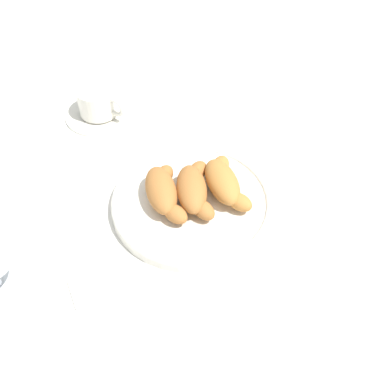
{
  "coord_description": "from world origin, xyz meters",
  "views": [
    {
      "loc": [
        0.5,
        -0.03,
        0.58
      ],
      "look_at": [
        -0.0,
        0.0,
        0.03
      ],
      "focal_mm": 43.57,
      "sensor_mm": 36.0,
      "label": 1
    }
  ],
  "objects_px": {
    "croissant_small": "(194,187)",
    "sugar_packet": "(83,290)",
    "pastry_plate": "(192,200)",
    "coffee_cup_near": "(99,105)",
    "croissant_extra": "(224,182)",
    "croissant_large": "(163,192)"
  },
  "relations": [
    {
      "from": "pastry_plate",
      "to": "croissant_small",
      "type": "relative_size",
      "value": 1.91
    },
    {
      "from": "croissant_extra",
      "to": "sugar_packet",
      "type": "xyz_separation_m",
      "value": [
        0.17,
        -0.21,
        -0.04
      ]
    },
    {
      "from": "pastry_plate",
      "to": "croissant_small",
      "type": "distance_m",
      "value": 0.03
    },
    {
      "from": "croissant_large",
      "to": "pastry_plate",
      "type": "bearing_deg",
      "value": 99.97
    },
    {
      "from": "croissant_extra",
      "to": "sugar_packet",
      "type": "bearing_deg",
      "value": -52.31
    },
    {
      "from": "croissant_large",
      "to": "coffee_cup_near",
      "type": "bearing_deg",
      "value": -153.73
    },
    {
      "from": "croissant_small",
      "to": "sugar_packet",
      "type": "xyz_separation_m",
      "value": [
        0.16,
        -0.17,
        -0.04
      ]
    },
    {
      "from": "sugar_packet",
      "to": "pastry_plate",
      "type": "bearing_deg",
      "value": 112.99
    },
    {
      "from": "pastry_plate",
      "to": "croissant_extra",
      "type": "bearing_deg",
      "value": 100.36
    },
    {
      "from": "croissant_extra",
      "to": "coffee_cup_near",
      "type": "height_order",
      "value": "croissant_extra"
    },
    {
      "from": "croissant_extra",
      "to": "sugar_packet",
      "type": "height_order",
      "value": "croissant_extra"
    },
    {
      "from": "pastry_plate",
      "to": "coffee_cup_near",
      "type": "height_order",
      "value": "coffee_cup_near"
    },
    {
      "from": "croissant_small",
      "to": "croissant_extra",
      "type": "distance_m",
      "value": 0.05
    },
    {
      "from": "croissant_extra",
      "to": "croissant_large",
      "type": "bearing_deg",
      "value": -79.82
    },
    {
      "from": "pastry_plate",
      "to": "sugar_packet",
      "type": "bearing_deg",
      "value": -46.09
    },
    {
      "from": "croissant_large",
      "to": "coffee_cup_near",
      "type": "xyz_separation_m",
      "value": [
        -0.25,
        -0.12,
        -0.01
      ]
    },
    {
      "from": "coffee_cup_near",
      "to": "croissant_extra",
      "type": "bearing_deg",
      "value": 43.51
    },
    {
      "from": "pastry_plate",
      "to": "sugar_packet",
      "type": "height_order",
      "value": "pastry_plate"
    },
    {
      "from": "pastry_plate",
      "to": "coffee_cup_near",
      "type": "bearing_deg",
      "value": -145.07
    },
    {
      "from": "croissant_extra",
      "to": "pastry_plate",
      "type": "bearing_deg",
      "value": -79.64
    },
    {
      "from": "croissant_large",
      "to": "sugar_packet",
      "type": "distance_m",
      "value": 0.19
    },
    {
      "from": "croissant_extra",
      "to": "sugar_packet",
      "type": "distance_m",
      "value": 0.27
    }
  ]
}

